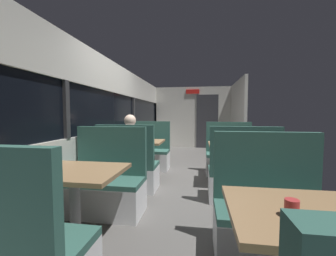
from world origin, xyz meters
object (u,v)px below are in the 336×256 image
bench_near_window_facing_entry (107,187)px  dining_table_near_window (74,180)px  dining_table_rear_aisle (235,150)px  bench_front_aisle_facing_entry (270,221)px  bench_mid_window_facing_entry (149,155)px  dining_table_front_aisle (313,229)px  bench_rear_aisle_facing_entry (229,159)px  coffee_cup_primary (292,208)px  bench_rear_aisle_facing_end (242,179)px  seated_passenger (130,157)px  bench_mid_window_facing_end (128,170)px  dining_table_mid_window (140,146)px

bench_near_window_facing_entry → dining_table_near_window: bearing=-90.0°
bench_near_window_facing_entry → dining_table_rear_aisle: size_ratio=1.22×
bench_near_window_facing_entry → dining_table_rear_aisle: (1.79, 1.33, 0.31)m
bench_near_window_facing_entry → bench_front_aisle_facing_entry: same height
bench_mid_window_facing_entry → dining_table_front_aisle: bearing=-63.1°
bench_rear_aisle_facing_entry → bench_front_aisle_facing_entry: bearing=-90.0°
dining_table_front_aisle → coffee_cup_primary: coffee_cup_primary is taller
dining_table_rear_aisle → bench_rear_aisle_facing_end: bench_rear_aisle_facing_end is taller
bench_mid_window_facing_entry → bench_front_aisle_facing_entry: 3.35m
dining_table_rear_aisle → seated_passenger: 1.84m
bench_mid_window_facing_end → bench_rear_aisle_facing_end: bearing=-6.4°
bench_rear_aisle_facing_entry → coffee_cup_primary: size_ratio=12.22×
bench_mid_window_facing_entry → seated_passenger: (0.00, -1.33, 0.21)m
bench_mid_window_facing_end → seated_passenger: bearing=90.0°
dining_table_mid_window → dining_table_front_aisle: size_ratio=1.00×
dining_table_near_window → bench_mid_window_facing_entry: bench_mid_window_facing_entry is taller
dining_table_mid_window → dining_table_rear_aisle: size_ratio=1.00×
bench_front_aisle_facing_entry → bench_mid_window_facing_entry: bearing=122.3°
bench_front_aisle_facing_entry → seated_passenger: 2.34m
dining_table_near_window → bench_mid_window_facing_entry: 2.94m
bench_rear_aisle_facing_end → bench_rear_aisle_facing_entry: same height
seated_passenger → bench_mid_window_facing_entry: bearing=90.0°
bench_rear_aisle_facing_end → seated_passenger: (-1.79, 0.27, 0.21)m
bench_near_window_facing_entry → bench_front_aisle_facing_entry: bearing=-18.5°
dining_table_rear_aisle → dining_table_near_window: bearing=-131.5°
bench_rear_aisle_facing_entry → bench_mid_window_facing_entry: bearing=173.6°
bench_mid_window_facing_end → bench_mid_window_facing_entry: same height
bench_rear_aisle_facing_entry → dining_table_mid_window: bearing=-164.4°
dining_table_near_window → dining_table_rear_aisle: same height
dining_table_near_window → bench_front_aisle_facing_entry: bearing=3.2°
dining_table_front_aisle → bench_rear_aisle_facing_entry: (0.00, 3.33, -0.31)m
dining_table_mid_window → dining_table_rear_aisle: (1.79, -0.20, 0.00)m
dining_table_rear_aisle → dining_table_front_aisle: bearing=-90.0°
bench_near_window_facing_entry → bench_mid_window_facing_entry: bearing=90.0°
dining_table_near_window → bench_mid_window_facing_end: bench_mid_window_facing_end is taller
bench_rear_aisle_facing_end → seated_passenger: bearing=171.3°
bench_rear_aisle_facing_end → dining_table_mid_window: bearing=153.3°
dining_table_near_window → dining_table_rear_aisle: 2.70m
bench_near_window_facing_entry → dining_table_front_aisle: 2.23m
dining_table_rear_aisle → seated_passenger: (-1.79, -0.43, -0.10)m
dining_table_near_window → bench_rear_aisle_facing_entry: size_ratio=0.82×
dining_table_mid_window → bench_front_aisle_facing_entry: 2.80m
coffee_cup_primary → dining_table_mid_window: bearing=119.5°
bench_mid_window_facing_entry → dining_table_rear_aisle: 2.03m
dining_table_mid_window → bench_front_aisle_facing_entry: size_ratio=0.82×
dining_table_front_aisle → bench_rear_aisle_facing_end: 1.95m
dining_table_front_aisle → dining_table_rear_aisle: bearing=90.0°
bench_mid_window_facing_entry → bench_rear_aisle_facing_entry: same height
dining_table_mid_window → bench_near_window_facing_entry: bearing=-90.0°
dining_table_mid_window → bench_rear_aisle_facing_entry: bearing=15.6°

